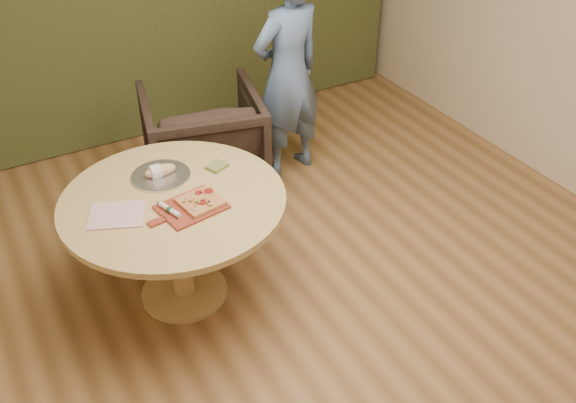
{
  "coord_description": "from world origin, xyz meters",
  "views": [
    {
      "loc": [
        -1.49,
        -2.23,
        2.87
      ],
      "look_at": [
        -0.1,
        0.25,
        0.85
      ],
      "focal_mm": 40.0,
      "sensor_mm": 36.0,
      "label": 1
    }
  ],
  "objects_px": {
    "flatbread_pizza": "(201,202)",
    "bread_roll": "(159,171)",
    "armchair": "(203,136)",
    "pizza_paddle": "(190,208)",
    "person_standing": "(288,73)",
    "pedestal_table": "(175,218)",
    "cutlery_roll": "(170,210)",
    "serving_tray": "(161,176)"
  },
  "relations": [
    {
      "from": "pizza_paddle",
      "to": "flatbread_pizza",
      "type": "distance_m",
      "value": 0.07
    },
    {
      "from": "armchair",
      "to": "cutlery_roll",
      "type": "bearing_deg",
      "value": 73.47
    },
    {
      "from": "pizza_paddle",
      "to": "bread_roll",
      "type": "bearing_deg",
      "value": 85.61
    },
    {
      "from": "bread_roll",
      "to": "armchair",
      "type": "bearing_deg",
      "value": 53.87
    },
    {
      "from": "bread_roll",
      "to": "pedestal_table",
      "type": "bearing_deg",
      "value": -92.38
    },
    {
      "from": "bread_roll",
      "to": "pizza_paddle",
      "type": "bearing_deg",
      "value": -84.63
    },
    {
      "from": "bread_roll",
      "to": "armchair",
      "type": "xyz_separation_m",
      "value": [
        0.62,
        0.85,
        -0.35
      ]
    },
    {
      "from": "pedestal_table",
      "to": "flatbread_pizza",
      "type": "relative_size",
      "value": 5.16
    },
    {
      "from": "serving_tray",
      "to": "flatbread_pizza",
      "type": "bearing_deg",
      "value": -76.55
    },
    {
      "from": "serving_tray",
      "to": "person_standing",
      "type": "bearing_deg",
      "value": 29.9
    },
    {
      "from": "flatbread_pizza",
      "to": "cutlery_roll",
      "type": "relative_size",
      "value": 1.3
    },
    {
      "from": "serving_tray",
      "to": "pizza_paddle",
      "type": "bearing_deg",
      "value": -85.92
    },
    {
      "from": "pizza_paddle",
      "to": "flatbread_pizza",
      "type": "relative_size",
      "value": 1.84
    },
    {
      "from": "pizza_paddle",
      "to": "bread_roll",
      "type": "height_order",
      "value": "bread_roll"
    },
    {
      "from": "person_standing",
      "to": "cutlery_roll",
      "type": "bearing_deg",
      "value": 29.21
    },
    {
      "from": "pizza_paddle",
      "to": "flatbread_pizza",
      "type": "bearing_deg",
      "value": -9.63
    },
    {
      "from": "bread_roll",
      "to": "person_standing",
      "type": "relative_size",
      "value": 0.11
    },
    {
      "from": "pizza_paddle",
      "to": "person_standing",
      "type": "relative_size",
      "value": 0.27
    },
    {
      "from": "flatbread_pizza",
      "to": "bread_roll",
      "type": "distance_m",
      "value": 0.41
    },
    {
      "from": "serving_tray",
      "to": "pedestal_table",
      "type": "bearing_deg",
      "value": -94.44
    },
    {
      "from": "person_standing",
      "to": "flatbread_pizza",
      "type": "bearing_deg",
      "value": 33.35
    },
    {
      "from": "pizza_paddle",
      "to": "serving_tray",
      "type": "height_order",
      "value": "serving_tray"
    },
    {
      "from": "pizza_paddle",
      "to": "serving_tray",
      "type": "relative_size",
      "value": 1.31
    },
    {
      "from": "pizza_paddle",
      "to": "person_standing",
      "type": "distance_m",
      "value": 1.7
    },
    {
      "from": "pedestal_table",
      "to": "serving_tray",
      "type": "relative_size",
      "value": 3.68
    },
    {
      "from": "serving_tray",
      "to": "person_standing",
      "type": "xyz_separation_m",
      "value": [
        1.29,
        0.74,
        0.09
      ]
    },
    {
      "from": "flatbread_pizza",
      "to": "person_standing",
      "type": "distance_m",
      "value": 1.65
    },
    {
      "from": "pizza_paddle",
      "to": "cutlery_roll",
      "type": "distance_m",
      "value": 0.12
    },
    {
      "from": "cutlery_roll",
      "to": "bread_roll",
      "type": "bearing_deg",
      "value": 60.27
    },
    {
      "from": "pedestal_table",
      "to": "person_standing",
      "type": "xyz_separation_m",
      "value": [
        1.31,
        0.99,
        0.24
      ]
    },
    {
      "from": "cutlery_roll",
      "to": "person_standing",
      "type": "distance_m",
      "value": 1.79
    },
    {
      "from": "serving_tray",
      "to": "armchair",
      "type": "distance_m",
      "value": 1.09
    },
    {
      "from": "bread_roll",
      "to": "person_standing",
      "type": "height_order",
      "value": "person_standing"
    },
    {
      "from": "pizza_paddle",
      "to": "armchair",
      "type": "height_order",
      "value": "armchair"
    },
    {
      "from": "pedestal_table",
      "to": "cutlery_roll",
      "type": "height_order",
      "value": "cutlery_roll"
    },
    {
      "from": "pizza_paddle",
      "to": "armchair",
      "type": "bearing_deg",
      "value": 55.12
    },
    {
      "from": "pizza_paddle",
      "to": "bread_roll",
      "type": "relative_size",
      "value": 2.41
    },
    {
      "from": "cutlery_roll",
      "to": "armchair",
      "type": "distance_m",
      "value": 1.46
    },
    {
      "from": "armchair",
      "to": "flatbread_pizza",
      "type": "bearing_deg",
      "value": 80.33
    },
    {
      "from": "cutlery_roll",
      "to": "person_standing",
      "type": "xyz_separation_m",
      "value": [
        1.38,
        1.13,
        0.07
      ]
    },
    {
      "from": "armchair",
      "to": "pizza_paddle",
      "type": "bearing_deg",
      "value": 77.78
    },
    {
      "from": "serving_tray",
      "to": "person_standing",
      "type": "distance_m",
      "value": 1.5
    }
  ]
}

